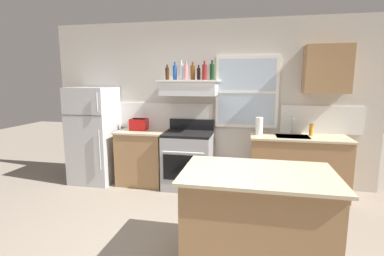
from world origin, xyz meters
name	(u,v)px	position (x,y,z in m)	size (l,w,h in m)	color
ground_plane	(173,254)	(0.00, 0.00, 0.00)	(16.00, 16.00, 0.00)	gray
back_wall	(209,103)	(0.03, 2.23, 1.35)	(5.40, 0.11, 2.70)	beige
refrigerator	(94,135)	(-1.90, 1.84, 0.81)	(0.70, 0.72, 1.62)	#B7BABC
counter_left_of_stove	(143,157)	(-1.05, 1.90, 0.46)	(0.79, 0.63, 0.91)	#9E754C
toaster	(139,124)	(-1.12, 1.94, 1.01)	(0.30, 0.20, 0.19)	red
stove_range	(188,159)	(-0.25, 1.86, 0.46)	(0.76, 0.69, 1.09)	#9EA0A5
range_hood_shelf	(189,88)	(-0.25, 1.96, 1.62)	(0.96, 0.52, 0.24)	silver
bottle_brown_stout	(167,73)	(-0.60, 1.91, 1.85)	(0.06, 0.06, 0.24)	#381E0F
bottle_blue_liqueur	(175,72)	(-0.50, 2.01, 1.86)	(0.07, 0.07, 0.28)	#1E478C
bottle_clear_tall	(181,71)	(-0.40, 2.02, 1.88)	(0.06, 0.06, 0.32)	silver
bottle_rose_pink	(186,72)	(-0.31, 1.98, 1.87)	(0.07, 0.07, 0.29)	#C67F84
bottle_amber_wine	(193,72)	(-0.21, 2.02, 1.86)	(0.07, 0.07, 0.28)	brown
bottle_balsamic_dark	(199,74)	(-0.11, 1.99, 1.84)	(0.06, 0.06, 0.23)	black
bottle_red_label_wine	(205,72)	(0.00, 1.92, 1.87)	(0.07, 0.07, 0.29)	maroon
bottle_dark_green_wine	(212,72)	(0.10, 2.01, 1.87)	(0.07, 0.07, 0.30)	#143819
counter_right_with_sink	(297,165)	(1.45, 1.90, 0.46)	(1.43, 0.63, 0.91)	#9E754C
sink_faucet	(292,124)	(1.35, 2.00, 1.08)	(0.03, 0.17, 0.28)	silver
paper_towel_roll	(259,126)	(0.86, 1.90, 1.04)	(0.11, 0.11, 0.27)	white
dish_soap_bottle	(311,130)	(1.63, 2.00, 1.00)	(0.06, 0.06, 0.18)	orange
kitchen_island	(257,218)	(0.81, 0.04, 0.46)	(1.40, 0.90, 0.91)	#9E754C
upper_cabinet_right	(327,69)	(1.80, 2.04, 1.90)	(0.64, 0.32, 0.70)	#9E754C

